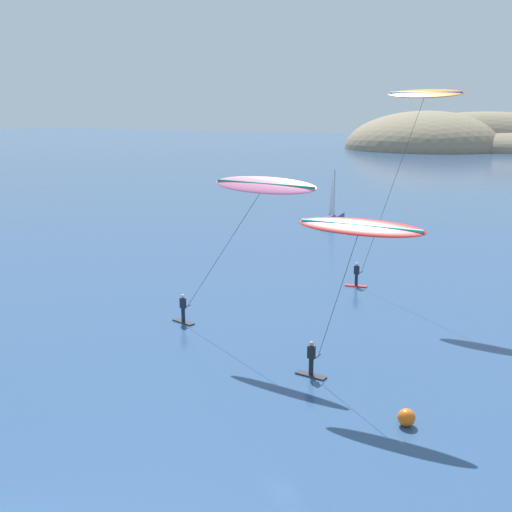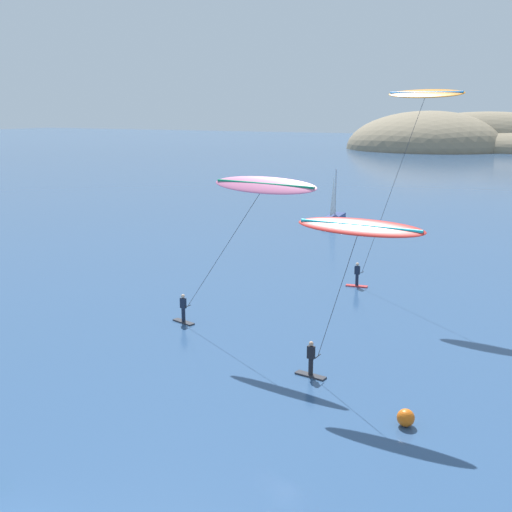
# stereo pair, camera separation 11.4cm
# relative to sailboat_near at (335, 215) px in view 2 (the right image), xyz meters

# --- Properties ---
(sailboat_near) EXTENTS (1.88, 5.95, 5.70)m
(sailboat_near) POSITION_rel_sailboat_near_xyz_m (0.00, 0.00, 0.00)
(sailboat_near) COLOR navy
(sailboat_near) RESTS_ON ground
(kitesurfer_orange) EXTENTS (7.39, 1.92, 13.37)m
(kitesurfer_orange) POSITION_rel_sailboat_near_xyz_m (14.64, -24.65, 11.33)
(kitesurfer_orange) COLOR red
(kitesurfer_orange) RESTS_ON ground
(kitesurfer_pink) EXTENTS (9.46, 2.09, 8.81)m
(kitesurfer_pink) POSITION_rel_sailboat_near_xyz_m (9.65, -36.99, 7.15)
(kitesurfer_pink) COLOR #2D2D33
(kitesurfer_pink) RESTS_ON ground
(kitesurfer_red) EXTENTS (5.79, 1.55, 7.59)m
(kitesurfer_red) POSITION_rel_sailboat_near_xyz_m (15.97, -40.06, 6.07)
(kitesurfer_red) COLOR #2D2D33
(kitesurfer_red) RESTS_ON ground
(marker_buoy) EXTENTS (0.70, 0.70, 0.70)m
(marker_buoy) POSITION_rel_sailboat_near_xyz_m (19.16, -42.66, -0.29)
(marker_buoy) COLOR orange
(marker_buoy) RESTS_ON ground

